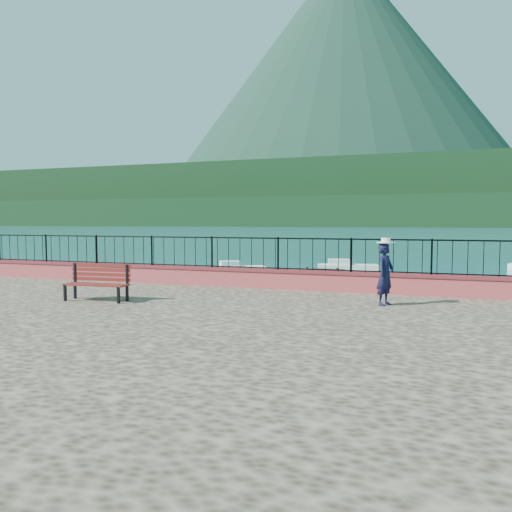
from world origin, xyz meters
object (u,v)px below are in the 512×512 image
Objects in this scene: person at (385,274)px; boat_1 at (466,289)px; park_bench at (97,290)px; boat_3 at (238,267)px; boat_0 at (209,282)px; boat_4 at (348,265)px.

boat_1 is at bearing 8.25° from person.
boat_3 is (-3.38, 18.26, -1.09)m from park_bench.
boat_0 is 1.07× the size of boat_3.
park_bench is 10.73m from boat_0.
boat_0 is (-8.80, 8.75, -1.56)m from person.
park_bench is at bearing -98.48° from boat_1.
person is 0.45× the size of boat_3.
boat_1 is 14.26m from boat_3.
person is at bearing 9.77° from park_bench.
boat_1 is at bearing 47.47° from park_bench.
park_bench reaches higher than boat_0.
person is at bearing -73.59° from boat_1.
boat_1 and boat_3 have the same top height.
boat_1 is at bearing -70.37° from boat_4.
boat_0 is at bearing -125.87° from boat_4.
boat_3 is (-1.62, 7.73, 0.00)m from boat_0.
person is 0.41× the size of boat_1.
boat_4 is (-4.17, 20.21, -1.56)m from person.
boat_0 is at bearing 95.06° from park_bench.
boat_4 is (2.87, 21.99, -1.09)m from park_bench.
boat_1 and boat_4 have the same top height.
park_bench is 22.20m from boat_4.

